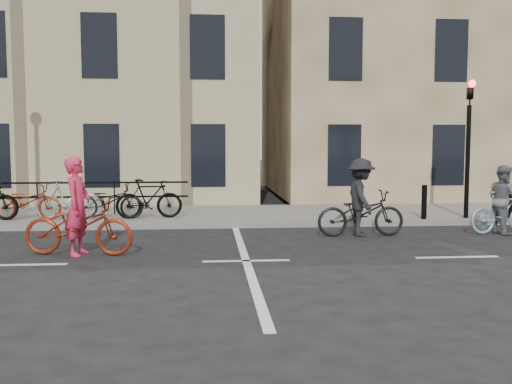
{
  "coord_description": "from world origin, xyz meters",
  "views": [
    {
      "loc": [
        -0.7,
        -10.26,
        2.17
      ],
      "look_at": [
        0.35,
        1.95,
        1.1
      ],
      "focal_mm": 40.0,
      "sensor_mm": 36.0,
      "label": 1
    }
  ],
  "objects": [
    {
      "name": "ground",
      "position": [
        0.0,
        0.0,
        0.0
      ],
      "size": [
        120.0,
        120.0,
        0.0
      ],
      "primitive_type": "plane",
      "color": "black",
      "rests_on": "ground"
    },
    {
      "name": "sidewalk",
      "position": [
        -4.0,
        6.0,
        0.07
      ],
      "size": [
        46.0,
        4.0,
        0.15
      ],
      "primitive_type": "cube",
      "color": "slate",
      "rests_on": "ground"
    },
    {
      "name": "building_east",
      "position": [
        9.0,
        13.0,
        6.15
      ],
      "size": [
        14.0,
        10.0,
        12.0
      ],
      "primitive_type": "cube",
      "color": "#867851",
      "rests_on": "sidewalk"
    },
    {
      "name": "traffic_light",
      "position": [
        6.2,
        4.34,
        2.45
      ],
      "size": [
        0.18,
        0.3,
        3.9
      ],
      "color": "black",
      "rests_on": "sidewalk"
    },
    {
      "name": "bollard_east",
      "position": [
        5.0,
        4.25,
        0.6
      ],
      "size": [
        0.14,
        0.14,
        0.9
      ],
      "primitive_type": "cylinder",
      "color": "black",
      "rests_on": "sidewalk"
    },
    {
      "name": "bollard_west",
      "position": [
        7.4,
        4.25,
        0.6
      ],
      "size": [
        0.14,
        0.14,
        0.9
      ],
      "primitive_type": "cylinder",
      "color": "black",
      "rests_on": "sidewalk"
    },
    {
      "name": "parked_bikes",
      "position": [
        -4.92,
        5.04,
        0.65
      ],
      "size": [
        7.25,
        1.23,
        1.05
      ],
      "color": "black",
      "rests_on": "sidewalk"
    },
    {
      "name": "cyclist_pink",
      "position": [
        -3.18,
        0.85,
        0.66
      ],
      "size": [
        2.23,
        1.07,
        1.9
      ],
      "rotation": [
        0.0,
        0.0,
        1.41
      ],
      "color": "maroon",
      "rests_on": "ground"
    },
    {
      "name": "cyclist_grey",
      "position": [
        6.29,
        2.63,
        0.66
      ],
      "size": [
        1.74,
        0.88,
        1.63
      ],
      "rotation": [
        0.0,
        0.0,
        1.73
      ],
      "color": "#8AADB5",
      "rests_on": "ground"
    },
    {
      "name": "cyclist_dark",
      "position": [
        2.83,
        2.56,
        0.71
      ],
      "size": [
        2.05,
        1.18,
        1.81
      ],
      "rotation": [
        0.0,
        0.0,
        1.6
      ],
      "color": "black",
      "rests_on": "ground"
    }
  ]
}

